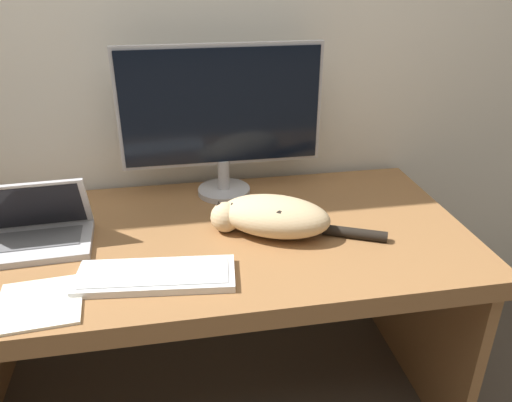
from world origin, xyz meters
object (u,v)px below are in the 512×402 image
at_px(monitor, 222,115).
at_px(cat, 272,216).
at_px(laptop, 30,233).
at_px(external_keyboard, 156,276).

distance_m(monitor, cat, 0.40).
bearing_deg(laptop, cat, -7.05).
relative_size(laptop, external_keyboard, 0.82).
bearing_deg(cat, external_keyboard, -127.31).
distance_m(laptop, cat, 0.71).
height_order(monitor, cat, monitor).
height_order(monitor, external_keyboard, monitor).
relative_size(external_keyboard, cat, 0.83).
bearing_deg(monitor, cat, -70.25).
relative_size(monitor, external_keyboard, 1.60).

